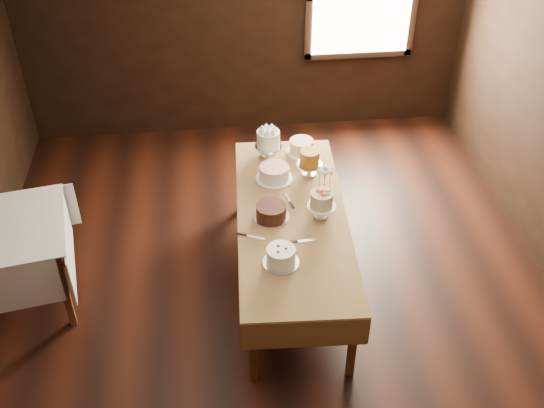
{
  "coord_description": "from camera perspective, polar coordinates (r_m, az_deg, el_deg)",
  "views": [
    {
      "loc": [
        -0.44,
        -3.78,
        4.05
      ],
      "look_at": [
        0.0,
        0.2,
        0.95
      ],
      "focal_mm": 42.11,
      "sensor_mm": 36.0,
      "label": 1
    }
  ],
  "objects": [
    {
      "name": "floor",
      "position": [
        5.56,
        0.23,
        -9.03
      ],
      "size": [
        5.0,
        6.0,
        0.01
      ],
      "primitive_type": "cube",
      "color": "black",
      "rests_on": "ground"
    },
    {
      "name": "cake_server_a",
      "position": [
        5.08,
        3.16,
        -3.26
      ],
      "size": [
        0.24,
        0.04,
        0.01
      ],
      "primitive_type": "cube",
      "rotation": [
        0.0,
        0.0,
        0.05
      ],
      "color": "silver",
      "rests_on": "display_table"
    },
    {
      "name": "flower_vase",
      "position": [
        5.45,
        4.65,
        0.86
      ],
      "size": [
        0.17,
        0.17,
        0.14
      ],
      "primitive_type": "imported",
      "rotation": [
        0.0,
        0.0,
        0.36
      ],
      "color": "#2D2823",
      "rests_on": "display_table"
    },
    {
      "name": "cake_lattice",
      "position": [
        5.71,
        0.19,
        2.73
      ],
      "size": [
        0.38,
        0.38,
        0.12
      ],
      "color": "white",
      "rests_on": "display_table"
    },
    {
      "name": "cake_caramel",
      "position": [
        5.74,
        3.36,
        3.57
      ],
      "size": [
        0.24,
        0.24,
        0.27
      ],
      "color": "silver",
      "rests_on": "display_table"
    },
    {
      "name": "wall_back",
      "position": [
        7.29,
        -2.5,
        16.41
      ],
      "size": [
        5.0,
        0.02,
        2.8
      ],
      "primitive_type": "cube",
      "color": "black",
      "rests_on": "ground"
    },
    {
      "name": "flower_bouquet",
      "position": [
        5.34,
        4.76,
        2.48
      ],
      "size": [
        0.14,
        0.14,
        0.2
      ],
      "primitive_type": null,
      "color": "white",
      "rests_on": "flower_vase"
    },
    {
      "name": "cake_meringue",
      "position": [
        5.99,
        -0.33,
        5.35
      ],
      "size": [
        0.28,
        0.28,
        0.27
      ],
      "color": "silver",
      "rests_on": "display_table"
    },
    {
      "name": "cake_chocolate",
      "position": [
        5.27,
        -0.07,
        -0.7
      ],
      "size": [
        0.3,
        0.3,
        0.12
      ],
      "color": "silver",
      "rests_on": "display_table"
    },
    {
      "name": "cake_server_c",
      "position": [
        5.52,
        1.37,
        0.64
      ],
      "size": [
        0.07,
        0.24,
        0.01
      ],
      "primitive_type": "cube",
      "rotation": [
        0.0,
        0.0,
        1.78
      ],
      "color": "silver",
      "rests_on": "display_table"
    },
    {
      "name": "cake_flowers",
      "position": [
        5.26,
        4.43,
        -0.15
      ],
      "size": [
        0.24,
        0.24,
        0.25
      ],
      "color": "white",
      "rests_on": "display_table"
    },
    {
      "name": "cake_speckled",
      "position": [
        6.07,
        2.65,
        5.12
      ],
      "size": [
        0.29,
        0.29,
        0.13
      ],
      "color": "white",
      "rests_on": "display_table"
    },
    {
      "name": "display_table",
      "position": [
        5.35,
        1.79,
        -1.49
      ],
      "size": [
        1.03,
        2.37,
        0.72
      ],
      "rotation": [
        0.0,
        0.0,
        -0.05
      ],
      "color": "#4A2A14",
      "rests_on": "ground"
    },
    {
      "name": "cake_server_d",
      "position": [
        5.54,
        4.33,
        0.67
      ],
      "size": [
        0.21,
        0.16,
        0.01
      ],
      "primitive_type": "cube",
      "rotation": [
        0.0,
        0.0,
        0.63
      ],
      "color": "silver",
      "rests_on": "display_table"
    },
    {
      "name": "cake_swirl",
      "position": [
        4.84,
        0.81,
        -4.72
      ],
      "size": [
        0.31,
        0.31,
        0.14
      ],
      "color": "silver",
      "rests_on": "display_table"
    },
    {
      "name": "cake_server_e",
      "position": [
        5.1,
        -1.47,
        -2.99
      ],
      "size": [
        0.23,
        0.12,
        0.01
      ],
      "primitive_type": "cube",
      "rotation": [
        0.0,
        0.0,
        -0.43
      ],
      "color": "silver",
      "rests_on": "display_table"
    },
    {
      "name": "side_table",
      "position": [
        5.53,
        -22.8,
        -2.77
      ],
      "size": [
        1.12,
        1.12,
        0.82
      ],
      "rotation": [
        0.0,
        0.0,
        0.18
      ],
      "color": "#4A2A14",
      "rests_on": "ground"
    }
  ]
}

